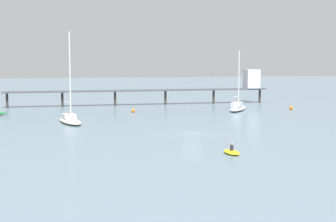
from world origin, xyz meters
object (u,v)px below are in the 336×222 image
Objects in this scene: pier at (190,86)px; sailboat_white at (238,107)px; sailboat_cream at (70,118)px; dinghy_yellow at (232,152)px; mooring_buoy_near at (133,111)px; mooring_buoy_inner at (291,108)px.

sailboat_white is (5.09, -15.88, -3.29)m from pier.
pier is 4.93× the size of sailboat_white.
sailboat_cream is (-26.35, -27.79, -3.31)m from pier.
mooring_buoy_near is at bearing 95.39° from dinghy_yellow.
pier is at bearing 134.44° from mooring_buoy_inner.
mooring_buoy_near is (-4.03, 42.75, 0.14)m from dinghy_yellow.
mooring_buoy_inner is at bearing -3.17° from mooring_buoy_near.
sailboat_white reaches higher than dinghy_yellow.
sailboat_cream is 33.63m from sailboat_white.
dinghy_yellow is 4.26× the size of mooring_buoy_inner.
sailboat_cream is at bearing -131.34° from mooring_buoy_near.
sailboat_white is at bearing -72.22° from pier.
pier is 16.99m from sailboat_white.
dinghy_yellow is (15.76, -29.42, -0.50)m from sailboat_cream.
sailboat_cream is 17.76m from mooring_buoy_near.
mooring_buoy_inner is (30.46, -1.69, 0.02)m from mooring_buoy_near.
pier is 38.44m from sailboat_cream.
pier is at bearing 79.51° from dinghy_yellow.
mooring_buoy_near is (-19.72, 1.41, -0.38)m from sailboat_white.
sailboat_cream reaches higher than mooring_buoy_inner.
mooring_buoy_inner is at bearing 57.23° from dinghy_yellow.
sailboat_white reaches higher than mooring_buoy_near.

